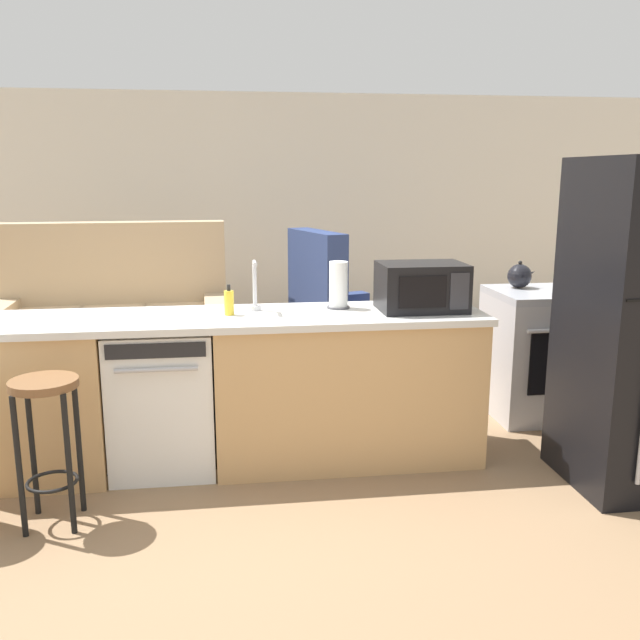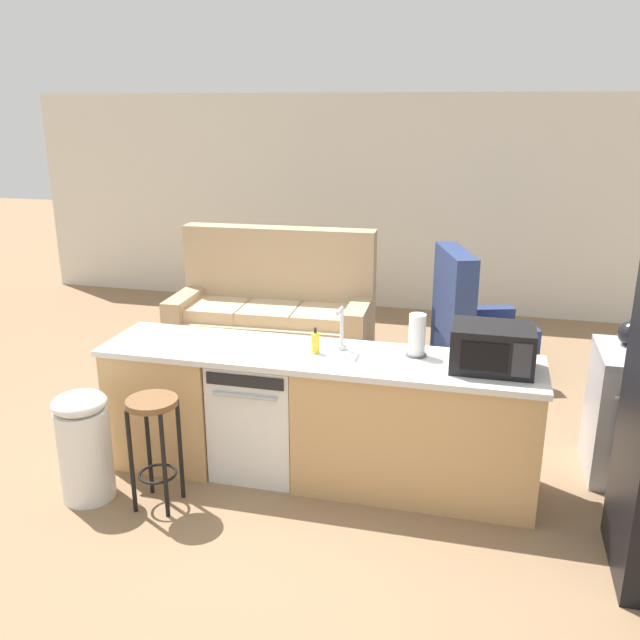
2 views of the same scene
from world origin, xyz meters
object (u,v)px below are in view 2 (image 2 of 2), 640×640
(kettle, at_px, (631,333))
(trash_bin, at_px, (84,445))
(couch, at_px, (275,316))
(dishwasher, at_px, (261,413))
(soap_bottle, at_px, (315,343))
(microwave, at_px, (492,348))
(armchair, at_px, (472,338))
(paper_towel_roll, at_px, (417,336))
(bar_stool, at_px, (154,429))

(kettle, bearing_deg, trash_bin, -158.90)
(kettle, relative_size, couch, 0.10)
(dishwasher, distance_m, soap_bottle, 0.68)
(microwave, bearing_deg, armchair, 94.07)
(dishwasher, distance_m, paper_towel_roll, 1.22)
(paper_towel_roll, height_order, trash_bin, paper_towel_roll)
(paper_towel_roll, distance_m, soap_bottle, 0.67)
(dishwasher, bearing_deg, paper_towel_roll, 6.64)
(couch, bearing_deg, paper_towel_roll, -52.11)
(bar_stool, bearing_deg, soap_bottle, 35.05)
(dishwasher, relative_size, paper_towel_roll, 2.98)
(trash_bin, bearing_deg, soap_bottle, 25.17)
(soap_bottle, height_order, trash_bin, soap_bottle)
(dishwasher, xyz_separation_m, soap_bottle, (0.39, 0.01, 0.55))
(trash_bin, height_order, armchair, armchair)
(bar_stool, bearing_deg, paper_towel_roll, 25.57)
(kettle, bearing_deg, bar_stool, -156.18)
(couch, xyz_separation_m, armchair, (2.00, -0.10, -0.04))
(microwave, height_order, trash_bin, microwave)
(soap_bottle, xyz_separation_m, trash_bin, (-1.37, -0.65, -0.59))
(bar_stool, relative_size, armchair, 0.62)
(microwave, distance_m, trash_bin, 2.67)
(soap_bottle, xyz_separation_m, couch, (-1.02, 2.27, -0.58))
(paper_towel_roll, bearing_deg, bar_stool, -154.43)
(bar_stool, relative_size, couch, 0.36)
(dishwasher, distance_m, armchair, 2.57)
(microwave, relative_size, soap_bottle, 2.84)
(dishwasher, xyz_separation_m, armchair, (1.37, 2.18, -0.07))
(dishwasher, xyz_separation_m, paper_towel_roll, (1.04, 0.12, 0.62))
(kettle, bearing_deg, armchair, 125.52)
(kettle, relative_size, bar_stool, 0.28)
(trash_bin, distance_m, armchair, 3.67)
(microwave, height_order, bar_stool, microwave)
(armchair, bearing_deg, dishwasher, -122.10)
(couch, bearing_deg, bar_stool, -87.22)
(dishwasher, distance_m, bar_stool, 0.79)
(soap_bottle, distance_m, bar_stool, 1.16)
(kettle, xyz_separation_m, armchair, (-1.07, 1.50, -0.64))
(paper_towel_roll, bearing_deg, microwave, -14.43)
(dishwasher, height_order, soap_bottle, soap_bottle)
(kettle, bearing_deg, couch, 152.53)
(trash_bin, bearing_deg, kettle, 21.10)
(soap_bottle, height_order, kettle, kettle)
(kettle, xyz_separation_m, couch, (-3.07, 1.59, -0.59))
(bar_stool, bearing_deg, dishwasher, 51.28)
(dishwasher, height_order, microwave, microwave)
(trash_bin, xyz_separation_m, armchair, (2.35, 2.82, -0.03))
(microwave, xyz_separation_m, armchair, (-0.15, 2.18, -0.69))
(armchair, bearing_deg, soap_bottle, -114.18)
(paper_towel_roll, relative_size, armchair, 0.24)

